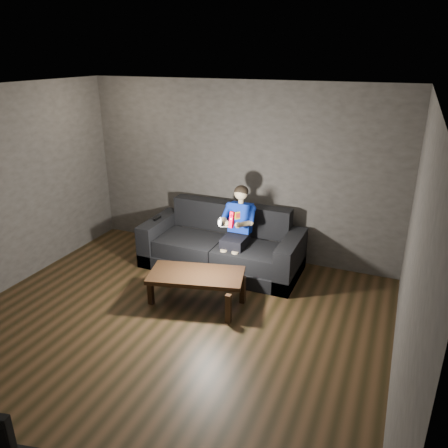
% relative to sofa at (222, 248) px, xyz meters
% --- Properties ---
extents(floor, '(5.00, 5.00, 0.00)m').
position_rel_sofa_xyz_m(floor, '(0.03, -1.90, -0.30)').
color(floor, black).
rests_on(floor, ground).
extents(back_wall, '(5.00, 0.04, 2.70)m').
position_rel_sofa_xyz_m(back_wall, '(0.03, 0.60, 1.05)').
color(back_wall, '#34312E').
rests_on(back_wall, ground).
extents(right_wall, '(0.04, 5.00, 2.70)m').
position_rel_sofa_xyz_m(right_wall, '(2.53, -1.90, 1.05)').
color(right_wall, '#34312E').
rests_on(right_wall, ground).
extents(ceiling, '(5.00, 5.00, 0.02)m').
position_rel_sofa_xyz_m(ceiling, '(0.03, -1.90, 2.40)').
color(ceiling, white).
rests_on(ceiling, back_wall).
extents(sofa, '(2.36, 1.02, 0.91)m').
position_rel_sofa_xyz_m(sofa, '(0.00, 0.00, 0.00)').
color(sofa, black).
rests_on(sofa, floor).
extents(child, '(0.49, 0.60, 1.19)m').
position_rel_sofa_xyz_m(child, '(0.27, -0.06, 0.47)').
color(child, black).
rests_on(child, sofa).
extents(wii_remote_red, '(0.07, 0.09, 0.22)m').
position_rel_sofa_xyz_m(wii_remote_red, '(0.36, -0.52, 0.70)').
color(wii_remote_red, red).
rests_on(wii_remote_red, child).
extents(nunchuk_white, '(0.06, 0.08, 0.14)m').
position_rel_sofa_xyz_m(nunchuk_white, '(0.19, -0.52, 0.65)').
color(nunchuk_white, white).
rests_on(nunchuk_white, child).
extents(wii_remote_black, '(0.04, 0.17, 0.03)m').
position_rel_sofa_xyz_m(wii_remote_black, '(-1.06, -0.09, 0.36)').
color(wii_remote_black, black).
rests_on(wii_remote_black, sofa).
extents(coffee_table, '(1.31, 0.88, 0.43)m').
position_rel_sofa_xyz_m(coffee_table, '(0.11, -1.10, 0.08)').
color(coffee_table, black).
rests_on(coffee_table, floor).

